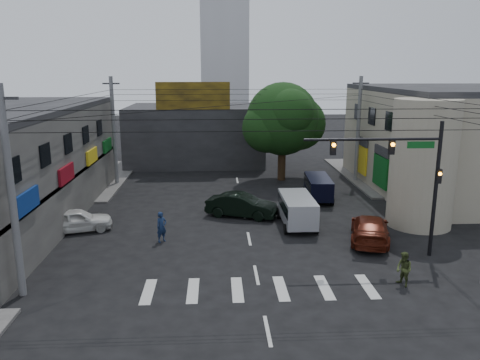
{
  "coord_description": "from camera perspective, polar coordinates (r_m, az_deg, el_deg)",
  "views": [
    {
      "loc": [
        -1.89,
        -23.95,
        9.71
      ],
      "look_at": [
        -0.43,
        4.0,
        3.1
      ],
      "focal_mm": 35.0,
      "sensor_mm": 36.0,
      "label": 1
    }
  ],
  "objects": [
    {
      "name": "billboard",
      "position": [
        45.16,
        -5.76,
        10.17
      ],
      "size": [
        7.0,
        0.3,
        2.6
      ],
      "primitive_type": "cube",
      "color": "olive",
      "rests_on": "building_far"
    },
    {
      "name": "silver_minivan",
      "position": [
        29.93,
        6.98,
        -3.81
      ],
      "size": [
        4.48,
        1.89,
        1.92
      ],
      "primitive_type": null,
      "rotation": [
        0.0,
        0.0,
        1.57
      ],
      "color": "#ACADB4",
      "rests_on": "ground"
    },
    {
      "name": "utility_pole_far_left",
      "position": [
        41.18,
        -15.11,
        5.71
      ],
      "size": [
        0.32,
        0.32,
        9.2
      ],
      "primitive_type": "cylinder",
      "color": "#59595B",
      "rests_on": "ground"
    },
    {
      "name": "sidewalk_far_left",
      "position": [
        45.96,
        -23.44,
        0.07
      ],
      "size": [
        16.0,
        16.0,
        0.15
      ],
      "primitive_type": "cube",
      "color": "#514F4C",
      "rests_on": "ground"
    },
    {
      "name": "utility_pole_near_left",
      "position": [
        21.87,
        -26.08,
        -1.6
      ],
      "size": [
        0.32,
        0.32,
        9.2
      ],
      "primitive_type": "cylinder",
      "color": "#59595B",
      "rests_on": "ground"
    },
    {
      "name": "building_far",
      "position": [
        50.44,
        -5.39,
        5.59
      ],
      "size": [
        14.0,
        10.0,
        6.0
      ],
      "primitive_type": "cube",
      "color": "#232326",
      "rests_on": "ground"
    },
    {
      "name": "dark_sedan",
      "position": [
        31.61,
        0.21,
        -3.1
      ],
      "size": [
        4.71,
        5.84,
        1.57
      ],
      "primitive_type": "imported",
      "rotation": [
        0.0,
        0.0,
        1.23
      ],
      "color": "black",
      "rests_on": "ground"
    },
    {
      "name": "tower_distant",
      "position": [
        94.77,
        -1.95,
        20.73
      ],
      "size": [
        9.0,
        9.0,
        44.0
      ],
      "primitive_type": "cube",
      "color": "silver",
      "rests_on": "ground"
    },
    {
      "name": "navy_van",
      "position": [
        36.15,
        9.5,
        -1.02
      ],
      "size": [
        4.67,
        2.33,
        1.77
      ],
      "primitive_type": null,
      "rotation": [
        0.0,
        0.0,
        1.5
      ],
      "color": "black",
      "rests_on": "ground"
    },
    {
      "name": "utility_pole_far_right",
      "position": [
        42.14,
        14.21,
        5.92
      ],
      "size": [
        0.32,
        0.32,
        9.2
      ],
      "primitive_type": "cylinder",
      "color": "#59595B",
      "rests_on": "ground"
    },
    {
      "name": "ground",
      "position": [
        25.91,
        1.43,
        -8.72
      ],
      "size": [
        160.0,
        160.0,
        0.0
      ],
      "primitive_type": "plane",
      "color": "black",
      "rests_on": "ground"
    },
    {
      "name": "corner_column",
      "position": [
        31.3,
        21.4,
        1.86
      ],
      "size": [
        4.0,
        4.0,
        8.0
      ],
      "primitive_type": "cylinder",
      "color": "gray",
      "rests_on": "ground"
    },
    {
      "name": "pedestrian_olive",
      "position": [
        23.04,
        19.36,
        -10.23
      ],
      "size": [
        1.24,
        1.19,
        1.62
      ],
      "primitive_type": "imported",
      "rotation": [
        0.0,
        0.0,
        -1.16
      ],
      "color": "#36411E",
      "rests_on": "ground"
    },
    {
      "name": "sidewalk_far_right",
      "position": [
        47.42,
        21.88,
        0.6
      ],
      "size": [
        16.0,
        16.0,
        0.15
      ],
      "primitive_type": "cube",
      "color": "#514F4C",
      "rests_on": "ground"
    },
    {
      "name": "traffic_gantry",
      "position": [
        25.39,
        19.58,
        1.43
      ],
      "size": [
        7.1,
        0.35,
        7.2
      ],
      "color": "black",
      "rests_on": "ground"
    },
    {
      "name": "traffic_officer",
      "position": [
        27.41,
        -9.55,
        -5.66
      ],
      "size": [
        1.07,
        1.07,
        1.79
      ],
      "primitive_type": "imported",
      "rotation": [
        0.0,
        0.0,
        0.7
      ],
      "color": "#142446",
      "rests_on": "ground"
    },
    {
      "name": "street_tree",
      "position": [
        41.59,
        5.21,
        7.39
      ],
      "size": [
        6.4,
        6.4,
        8.7
      ],
      "color": "black",
      "rests_on": "ground"
    },
    {
      "name": "white_compact",
      "position": [
        30.47,
        -19.32,
        -4.64
      ],
      "size": [
        4.01,
        5.17,
        1.44
      ],
      "primitive_type": "imported",
      "rotation": [
        0.0,
        0.0,
        1.86
      ],
      "color": "silver",
      "rests_on": "ground"
    },
    {
      "name": "building_right",
      "position": [
        42.35,
        25.13,
        4.29
      ],
      "size": [
        14.0,
        18.0,
        8.0
      ],
      "primitive_type": "cube",
      "color": "gray",
      "rests_on": "ground"
    },
    {
      "name": "maroon_sedan",
      "position": [
        28.23,
        15.54,
        -5.72
      ],
      "size": [
        4.97,
        6.34,
        1.5
      ],
      "primitive_type": "imported",
      "rotation": [
        0.0,
        0.0,
        2.85
      ],
      "color": "#48150A",
      "rests_on": "ground"
    }
  ]
}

